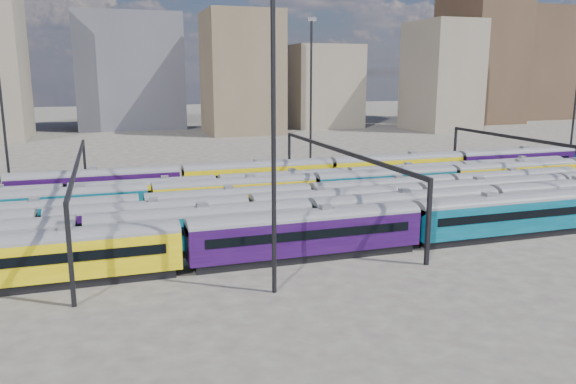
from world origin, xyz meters
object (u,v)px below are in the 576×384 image
object	(u,v)px
rake_1	(405,207)
rake_2	(338,202)
rake_0	(306,228)
mast_2	(273,115)

from	to	relation	value
rake_1	rake_2	distance (m)	7.66
rake_2	rake_1	bearing A→B (deg)	-40.77
rake_0	rake_2	xyz separation A→B (m)	(7.42, 10.00, -0.26)
rake_1	rake_2	bearing A→B (deg)	139.23
rake_2	mast_2	distance (m)	24.00
mast_2	rake_2	bearing A→B (deg)	53.39
rake_0	rake_1	bearing A→B (deg)	20.73
rake_0	rake_1	xyz separation A→B (m)	(13.21, 5.00, -0.08)
rake_1	rake_2	world-z (taller)	rake_1
rake_1	mast_2	bearing A→B (deg)	-146.93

